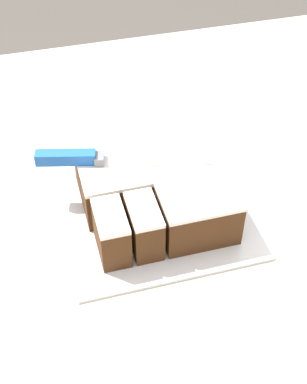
{
  "coord_description": "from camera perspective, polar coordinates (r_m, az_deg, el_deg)",
  "views": [
    {
      "loc": [
        -0.2,
        -0.74,
        1.62
      ],
      "look_at": [
        -0.02,
        -0.09,
        0.98
      ],
      "focal_mm": 50.0,
      "sensor_mm": 36.0,
      "label": 1
    }
  ],
  "objects": [
    {
      "name": "countertop",
      "position": [
        1.39,
        -0.09,
        -12.62
      ],
      "size": [
        1.4,
        1.1,
        0.93
      ],
      "color": "beige",
      "rests_on": "ground_plane"
    },
    {
      "name": "cake_board",
      "position": [
        0.97,
        0.0,
        -1.96
      ],
      "size": [
        0.33,
        0.32,
        0.01
      ],
      "color": "silver",
      "rests_on": "countertop"
    },
    {
      "name": "cake",
      "position": [
        0.94,
        0.13,
        0.14
      ],
      "size": [
        0.24,
        0.24,
        0.09
      ],
      "color": "#472814",
      "rests_on": "cake_board"
    },
    {
      "name": "knife",
      "position": [
        0.93,
        -7.02,
        3.6
      ],
      "size": [
        0.3,
        0.1,
        0.02
      ],
      "rotation": [
        0.0,
        0.0,
        -0.24
      ],
      "color": "silver",
      "rests_on": "cake"
    }
  ]
}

